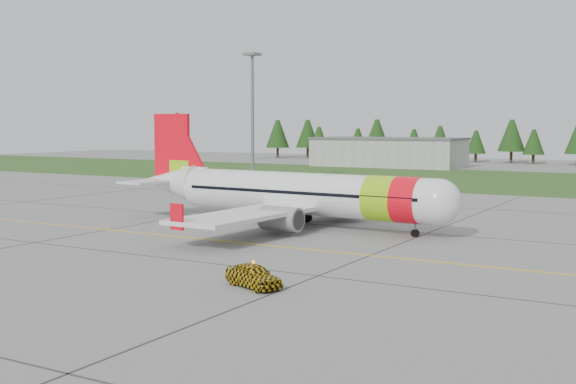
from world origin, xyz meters
The scene contains 9 objects.
ground centered at (0.00, 0.00, 0.00)m, with size 320.00×320.00×0.00m, color gray.
aircraft centered at (-1.70, 18.28, 2.97)m, with size 33.98×31.30×10.29m.
follow_me_car centered at (8.24, -4.52, 2.00)m, with size 1.61×1.36×4.01m, color #E2B60C.
service_van centered at (-26.56, 48.13, 2.01)m, with size 1.40×1.32×4.02m, color silver.
grass_strip centered at (0.00, 82.00, 0.01)m, with size 320.00×50.00×0.03m, color #30561E.
taxi_guideline centered at (0.00, 8.00, 0.01)m, with size 120.00×0.25×0.02m, color gold.
hangar_west centered at (-30.00, 110.00, 3.00)m, with size 32.00×14.00×6.00m, color #A8A8A3.
floodlight_mast centered at (-32.00, 58.00, 10.00)m, with size 0.50×0.50×20.00m, color slate.
treeline centered at (0.00, 138.00, 5.00)m, with size 160.00×8.00×10.00m, color #1C3F14, non-canonical shape.
Camera 1 is at (30.01, -38.39, 9.19)m, focal length 45.00 mm.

